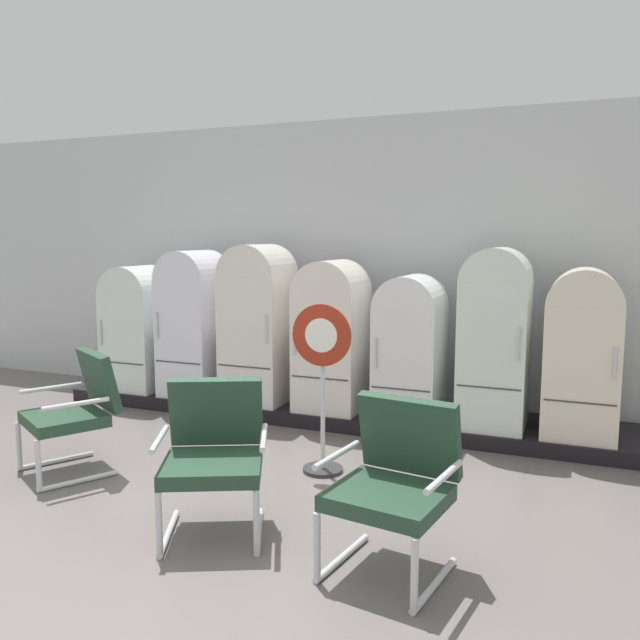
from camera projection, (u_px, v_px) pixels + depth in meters
The scene contains 14 objects.
ground at pixel (151, 555), 3.80m from camera, with size 12.00×10.00×0.05m, color #675F5D.
back_wall at pixel (355, 264), 6.95m from camera, with size 11.76×0.12×3.09m.
display_plinth at pixel (333, 411), 6.56m from camera, with size 5.97×0.95×0.14m, color black.
refrigerator_0 at pixel (137, 324), 7.20m from camera, with size 0.63×0.62×1.39m.
refrigerator_1 at pixel (195, 318), 6.94m from camera, with size 0.60×0.70×1.57m.
refrigerator_2 at pixel (258, 318), 6.63m from camera, with size 0.64×0.67×1.64m.
refrigerator_3 at pixel (332, 331), 6.33m from camera, with size 0.63×0.67×1.49m.
refrigerator_4 at pixel (410, 343), 6.05m from camera, with size 0.59×0.68×1.36m.
refrigerator_5 at pixel (495, 332), 5.75m from camera, with size 0.59×0.70×1.62m.
refrigerator_6 at pixel (582, 347), 5.49m from camera, with size 0.61×0.71×1.45m.
armchair_left at pixel (76, 406), 5.03m from camera, with size 0.85×0.87×0.95m.
armchair_right at pixel (395, 477), 3.55m from camera, with size 0.74×0.75×0.95m.
armchair_center at pixel (214, 449), 4.02m from camera, with size 0.84×0.86×0.95m.
sign_stand at pixel (322, 390), 4.98m from camera, with size 0.48×0.32×1.34m.
Camera 1 is at (2.29, -2.93, 1.85)m, focal length 35.88 mm.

